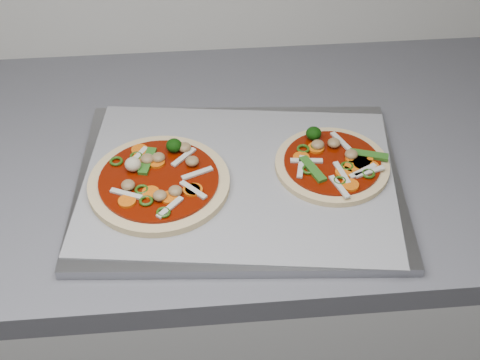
{
  "coord_description": "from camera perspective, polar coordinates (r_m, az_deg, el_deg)",
  "views": [
    {
      "loc": [
        -0.23,
        0.49,
        1.58
      ],
      "look_at": [
        -0.17,
        1.2,
        0.93
      ],
      "focal_mm": 50.0,
      "sensor_mm": 36.0,
      "label": 1
    }
  ],
  "objects": [
    {
      "name": "countertop",
      "position": [
        1.09,
        8.26,
        2.26
      ],
      "size": [
        3.6,
        0.6,
        0.04
      ],
      "primitive_type": "cube",
      "color": "#5A5A61",
      "rests_on": "base_cabinet"
    },
    {
      "name": "baking_tray",
      "position": [
        0.99,
        -0.1,
        -0.21
      ],
      "size": [
        0.5,
        0.39,
        0.02
      ],
      "primitive_type": "cube",
      "rotation": [
        0.0,
        0.0,
        -0.08
      ],
      "color": "gray",
      "rests_on": "countertop"
    },
    {
      "name": "pizza_left",
      "position": [
        0.97,
        -6.94,
        -0.05
      ],
      "size": [
        0.27,
        0.27,
        0.03
      ],
      "rotation": [
        0.0,
        0.0,
        -0.42
      ],
      "color": "#DEBB85",
      "rests_on": "parchment"
    },
    {
      "name": "base_cabinet",
      "position": [
        1.43,
        6.46,
        -11.62
      ],
      "size": [
        3.6,
        0.6,
        0.86
      ],
      "primitive_type": "cube",
      "color": "silver",
      "rests_on": "ground"
    },
    {
      "name": "pizza_right",
      "position": [
        1.01,
        7.93,
        1.45
      ],
      "size": [
        0.2,
        0.2,
        0.03
      ],
      "rotation": [
        0.0,
        0.0,
        0.17
      ],
      "color": "#DEBB85",
      "rests_on": "parchment"
    },
    {
      "name": "parchment",
      "position": [
        0.99,
        -0.1,
        0.17
      ],
      "size": [
        0.5,
        0.39,
        0.0
      ],
      "primitive_type": "cube",
      "rotation": [
        0.0,
        0.0,
        -0.14
      ],
      "color": "gray",
      "rests_on": "baking_tray"
    }
  ]
}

